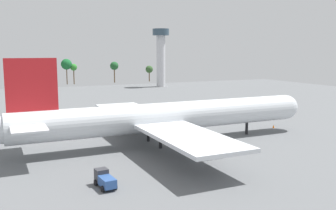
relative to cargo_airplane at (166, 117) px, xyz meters
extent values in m
plane|color=slate|center=(0.44, 0.00, -6.00)|extent=(293.58, 293.58, 0.00)
cylinder|color=silver|center=(0.44, 0.00, 0.10)|extent=(67.64, 6.29, 6.29)
sphere|color=silver|center=(34.26, 0.00, 0.10)|extent=(6.16, 6.16, 6.16)
sphere|color=silver|center=(-33.38, 0.00, 0.10)|extent=(5.34, 5.34, 5.34)
cube|color=red|center=(-27.97, 0.00, 8.27)|extent=(9.47, 0.50, 10.06)
cube|color=silver|center=(-29.32, -5.01, 1.04)|extent=(6.09, 9.43, 0.36)
cube|color=silver|center=(-29.32, 5.01, 1.04)|extent=(6.09, 9.43, 0.36)
cube|color=silver|center=(-2.94, -15.61, -0.84)|extent=(11.50, 27.45, 0.70)
cube|color=silver|center=(-2.94, 15.61, -0.84)|extent=(11.50, 27.45, 0.70)
cylinder|color=gray|center=(-1.94, -11.49, -2.51)|extent=(5.03, 2.64, 2.64)
cylinder|color=gray|center=(-1.94, -21.65, -2.51)|extent=(5.03, 2.64, 2.64)
cylinder|color=gray|center=(-1.94, 11.49, -2.51)|extent=(5.03, 2.64, 2.64)
cylinder|color=gray|center=(-1.94, 21.65, -2.51)|extent=(5.03, 2.64, 2.64)
cylinder|color=black|center=(22.09, 0.00, -4.52)|extent=(0.70, 0.70, 2.96)
cylinder|color=black|center=(-2.94, -3.46, -4.52)|extent=(0.70, 0.70, 2.96)
cylinder|color=black|center=(-2.94, 3.46, -4.52)|extent=(0.70, 0.70, 2.96)
cube|color=#333338|center=(-20.08, -19.60, -4.52)|extent=(2.01, 1.89, 2.02)
cube|color=#2D5193|center=(-19.85, -22.09, -4.86)|extent=(2.15, 3.43, 1.34)
cylinder|color=black|center=(-19.05, -19.59, -5.53)|extent=(0.36, 0.97, 0.95)
cylinder|color=black|center=(-21.09, -19.77, -5.53)|extent=(0.36, 0.97, 0.95)
cylinder|color=black|center=(-18.77, -22.68, -5.53)|extent=(0.36, 0.97, 0.95)
cylinder|color=black|center=(-20.81, -22.86, -5.53)|extent=(0.36, 0.97, 0.95)
cone|color=orange|center=(33.47, 3.31, -5.60)|extent=(0.57, 0.57, 0.81)
cylinder|color=silver|center=(53.57, 124.19, 8.71)|extent=(4.98, 4.98, 29.43)
cylinder|color=#334756|center=(53.57, 124.19, 25.28)|extent=(9.46, 9.46, 3.70)
cylinder|color=#51381E|center=(-25.25, 162.08, -2.38)|extent=(0.64, 0.64, 7.24)
sphere|color=#2E822F|center=(-25.25, 162.08, 2.70)|extent=(4.90, 4.90, 4.90)
cylinder|color=#51381E|center=(-21.56, 162.08, -1.98)|extent=(0.62, 0.62, 8.04)
sphere|color=#365323|center=(-21.56, 162.08, 3.97)|extent=(6.46, 6.46, 6.46)
cylinder|color=#51381E|center=(-20.82, 162.08, -2.56)|extent=(0.56, 0.56, 6.89)
sphere|color=#1E5624|center=(-20.82, 162.08, 2.41)|extent=(5.06, 5.06, 5.06)
cylinder|color=#51381E|center=(-9.45, 162.08, -0.86)|extent=(0.79, 0.79, 10.28)
sphere|color=#325F27|center=(-9.45, 162.08, 6.45)|extent=(7.22, 7.22, 7.22)
cylinder|color=#51381E|center=(6.57, 162.08, -0.76)|extent=(0.56, 0.56, 10.49)
sphere|color=#1A612D|center=(6.57, 162.08, 6.48)|extent=(6.66, 6.66, 6.66)
cylinder|color=#51381E|center=(10.87, 162.08, -1.37)|extent=(0.62, 0.62, 9.27)
sphere|color=#2E822D|center=(10.87, 162.08, 4.56)|extent=(4.28, 4.28, 4.28)
cylinder|color=#51381E|center=(37.07, 162.08, -1.32)|extent=(0.67, 0.67, 9.37)
sphere|color=#205529|center=(37.07, 162.08, 4.99)|extent=(5.42, 5.42, 5.42)
cylinder|color=#51381E|center=(61.61, 162.08, -2.63)|extent=(0.65, 0.65, 6.75)
sphere|color=#32562A|center=(61.61, 162.08, 2.25)|extent=(5.01, 5.01, 5.01)
camera|label=1|loc=(-34.29, -74.81, 14.61)|focal=40.08mm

